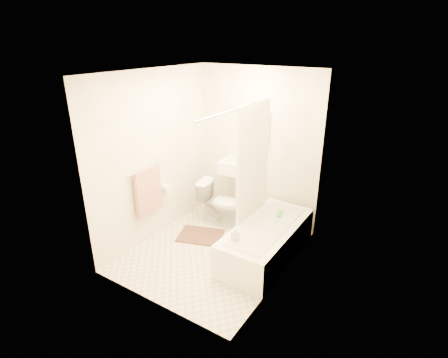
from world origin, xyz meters
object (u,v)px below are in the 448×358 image
Objects in this scene: sink at (239,187)px; soap_bottle at (235,234)px; bath_mat at (201,235)px; bathtub at (267,241)px; toilet at (221,204)px.

sink is 1.46m from soap_bottle.
sink is at bearing 78.53° from bath_mat.
bathtub is at bearing 71.26° from soap_bottle.
bath_mat is at bearing -106.77° from sink.
bath_mat is (-0.04, -0.50, -0.34)m from toilet.
sink reaches higher than bath_mat.
soap_bottle is (0.86, -0.44, 0.53)m from bath_mat.
toilet reaches higher than soap_bottle.
sink is 1.01m from bath_mat.
bathtub is 9.23× the size of soap_bottle.
bath_mat is at bearing -175.41° from bathtub.
sink is at bearing -30.28° from toilet.
toilet is 0.66× the size of sink.
toilet is at bearing 157.60° from bathtub.
bathtub reaches higher than bath_mat.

